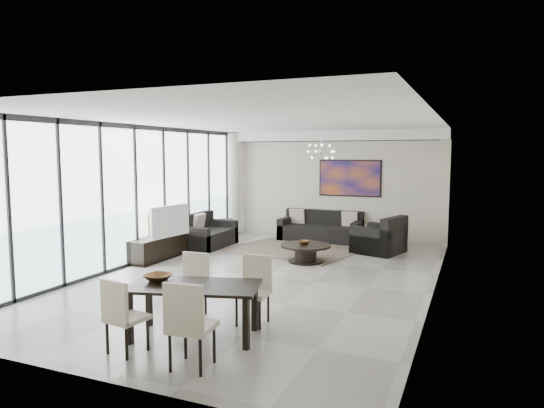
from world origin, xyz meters
The scene contains 20 objects.
room_shell centered at (0.46, 0.00, 1.45)m, with size 6.00×9.00×2.90m.
window_wall centered at (-2.86, 0.00, 1.47)m, with size 0.37×8.95×2.90m.
soffit centered at (0.00, 4.30, 2.77)m, with size 5.98×0.40×0.26m, color white.
painting centered at (0.50, 4.47, 1.65)m, with size 1.68×0.04×0.98m, color #C1591A.
chandelier centered at (0.30, 2.50, 2.35)m, with size 0.66×0.66×0.71m.
rug centered at (-0.38, 2.60, 0.01)m, with size 2.88×2.21×0.01m, color black.
coffee_table centered at (0.30, 1.46, 0.21)m, with size 1.07×1.07×0.37m.
bowl_coffee centered at (0.24, 1.52, 0.41)m, with size 0.24×0.24×0.08m, color brown.
sofa_main centered at (-0.16, 4.07, 0.26)m, with size 2.15×0.88×0.78m.
loveseat centered at (-2.55, 2.13, 0.27)m, with size 0.91×1.62×0.81m.
armchair centered at (1.59, 3.04, 0.30)m, with size 1.24×1.28×0.87m.
side_table centered at (-2.65, 3.37, 0.36)m, with size 0.39×0.39×0.53m.
tv_console centered at (-2.76, 0.48, 0.25)m, with size 0.46×1.62×0.51m, color black.
television centered at (-2.60, 0.55, 0.85)m, with size 1.18×0.16×0.68m, color gray.
dining_table centered at (0.37, -3.10, 0.58)m, with size 1.77×1.21×0.67m.
dining_chair_sw centered at (-0.11, -3.90, 0.51)m, with size 0.47×0.47×0.89m.
dining_chair_se centered at (0.83, -3.96, 0.56)m, with size 0.49×0.49×0.98m.
dining_chair_nw centered at (-0.09, -2.39, 0.51)m, with size 0.43×0.43×0.89m.
dining_chair_ne centered at (0.85, -2.31, 0.53)m, with size 0.45×0.45×0.92m.
bowl_dining centered at (-0.16, -3.11, 0.72)m, with size 0.35×0.35×0.09m, color brown.
Camera 1 is at (3.56, -8.18, 2.31)m, focal length 32.00 mm.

